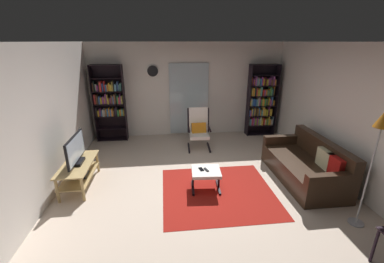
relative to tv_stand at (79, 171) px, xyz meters
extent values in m
plane|color=beige|center=(2.31, -0.24, -0.31)|extent=(7.02, 7.02, 0.00)
cube|color=silver|center=(2.31, 2.66, 0.99)|extent=(5.60, 0.06, 2.60)
cube|color=silver|center=(-0.39, -0.24, 0.99)|extent=(0.06, 6.00, 2.60)
cube|color=silver|center=(5.01, -0.24, 0.99)|extent=(0.06, 6.00, 2.60)
cube|color=silver|center=(2.35, 2.59, 0.74)|extent=(1.10, 0.01, 2.00)
cube|color=maroon|center=(2.57, -0.51, -0.31)|extent=(2.01, 1.88, 0.01)
cube|color=tan|center=(0.00, 0.01, 0.15)|extent=(0.51, 1.16, 0.02)
cube|color=tan|center=(0.00, 0.01, -0.10)|extent=(0.47, 1.10, 0.02)
cylinder|color=tan|center=(0.21, -0.52, -0.09)|extent=(0.05, 0.05, 0.45)
cylinder|color=tan|center=(0.21, 0.54, -0.09)|extent=(0.05, 0.05, 0.45)
cylinder|color=tan|center=(-0.21, -0.52, -0.09)|extent=(0.05, 0.05, 0.45)
cylinder|color=tan|center=(-0.21, 0.54, -0.09)|extent=(0.05, 0.05, 0.45)
cube|color=black|center=(0.00, -0.04, -0.05)|extent=(0.31, 0.28, 0.07)
cube|color=black|center=(0.00, 0.01, 0.19)|extent=(0.20, 0.32, 0.05)
cube|color=black|center=(0.00, 0.01, 0.45)|extent=(0.04, 0.89, 0.48)
cube|color=silver|center=(0.02, 0.01, 0.45)|extent=(0.01, 0.84, 0.43)
cube|color=black|center=(-0.21, 2.40, 0.71)|extent=(0.02, 0.30, 2.05)
cube|color=black|center=(0.58, 2.40, 0.71)|extent=(0.02, 0.30, 2.05)
cube|color=black|center=(0.19, 2.54, 0.71)|extent=(0.81, 0.02, 2.05)
cube|color=black|center=(0.19, 2.40, -0.30)|extent=(0.78, 0.28, 0.02)
cube|color=black|center=(0.19, 2.40, 0.03)|extent=(0.78, 0.28, 0.02)
cube|color=black|center=(0.19, 2.40, 0.37)|extent=(0.78, 0.28, 0.02)
cube|color=black|center=(0.19, 2.40, 0.71)|extent=(0.78, 0.28, 0.02)
cube|color=black|center=(0.19, 2.40, 1.05)|extent=(0.78, 0.28, 0.02)
cube|color=black|center=(0.19, 2.40, 1.39)|extent=(0.78, 0.28, 0.02)
cube|color=black|center=(0.19, 2.40, 1.72)|extent=(0.78, 0.28, 0.02)
cube|color=#282128|center=(-0.17, 2.40, 0.50)|extent=(0.03, 0.18, 0.25)
cube|color=gold|center=(-0.13, 2.41, 0.46)|extent=(0.03, 0.16, 0.16)
cube|color=#963C82|center=(-0.08, 2.41, 0.48)|extent=(0.04, 0.10, 0.21)
cube|color=#2F61B1|center=(-0.04, 2.41, 0.46)|extent=(0.03, 0.17, 0.16)
cube|color=beige|center=(0.00, 2.40, 0.47)|extent=(0.04, 0.19, 0.19)
cube|color=beige|center=(0.04, 2.41, 0.46)|extent=(0.02, 0.20, 0.17)
cube|color=orange|center=(0.08, 2.42, 0.48)|extent=(0.04, 0.11, 0.20)
cube|color=#316AAB|center=(0.12, 2.38, 0.48)|extent=(0.04, 0.16, 0.21)
cube|color=orange|center=(0.16, 2.39, 0.49)|extent=(0.03, 0.13, 0.23)
cube|color=#3F65B4|center=(0.20, 2.41, 0.47)|extent=(0.04, 0.20, 0.19)
cube|color=orange|center=(0.24, 2.41, 0.48)|extent=(0.03, 0.22, 0.21)
cube|color=brown|center=(0.28, 2.39, 0.46)|extent=(0.03, 0.20, 0.16)
cube|color=#241E30|center=(0.32, 2.39, 0.48)|extent=(0.04, 0.11, 0.21)
cube|color=black|center=(0.36, 2.40, 0.50)|extent=(0.03, 0.15, 0.25)
cube|color=#2F843B|center=(0.40, 2.38, 0.46)|extent=(0.04, 0.18, 0.17)
cube|color=orange|center=(0.45, 2.41, 0.47)|extent=(0.04, 0.17, 0.18)
cube|color=#569DA4|center=(0.49, 2.41, 0.47)|extent=(0.04, 0.14, 0.18)
cube|color=olive|center=(0.54, 2.40, 0.47)|extent=(0.02, 0.17, 0.18)
cube|color=red|center=(-0.17, 2.42, 0.85)|extent=(0.04, 0.20, 0.26)
cube|color=brown|center=(-0.12, 2.41, 0.84)|extent=(0.03, 0.19, 0.25)
cube|color=#26292A|center=(-0.09, 2.41, 0.80)|extent=(0.03, 0.21, 0.16)
cube|color=#3A5EA9|center=(-0.06, 2.40, 0.82)|extent=(0.03, 0.20, 0.20)
cube|color=gold|center=(-0.01, 2.38, 0.80)|extent=(0.04, 0.12, 0.17)
cube|color=#9C3B96|center=(0.04, 2.42, 0.82)|extent=(0.04, 0.17, 0.19)
cube|color=gold|center=(0.07, 2.40, 0.81)|extent=(0.03, 0.10, 0.17)
cube|color=#8F3A92|center=(0.11, 2.41, 0.85)|extent=(0.03, 0.15, 0.27)
cube|color=#AA883D|center=(0.15, 2.39, 0.85)|extent=(0.03, 0.13, 0.25)
cube|color=gold|center=(0.18, 2.39, 0.80)|extent=(0.02, 0.23, 0.15)
cube|color=#994786|center=(0.22, 2.40, 0.80)|extent=(0.03, 0.11, 0.16)
cube|color=brown|center=(0.27, 2.38, 0.84)|extent=(0.04, 0.11, 0.23)
cube|color=#3E63AA|center=(0.31, 2.39, 0.82)|extent=(0.02, 0.23, 0.21)
cube|color=brown|center=(0.34, 2.38, 0.85)|extent=(0.04, 0.17, 0.25)
cube|color=black|center=(0.38, 2.41, 0.85)|extent=(0.02, 0.13, 0.26)
cube|color=#2B8C41|center=(0.42, 2.39, 0.83)|extent=(0.03, 0.17, 0.22)
cube|color=red|center=(0.45, 2.38, 0.81)|extent=(0.03, 0.20, 0.18)
cube|color=#964592|center=(0.49, 2.38, 0.85)|extent=(0.02, 0.22, 0.26)
cube|color=olive|center=(0.53, 2.38, 0.82)|extent=(0.04, 0.19, 0.21)
cube|color=brown|center=(-0.18, 2.39, 1.17)|extent=(0.02, 0.14, 0.22)
cube|color=black|center=(-0.15, 2.40, 1.19)|extent=(0.02, 0.20, 0.26)
cube|color=beige|center=(-0.11, 2.42, 1.15)|extent=(0.04, 0.14, 0.18)
cube|color=#98338C|center=(-0.06, 2.41, 1.14)|extent=(0.03, 0.20, 0.16)
cube|color=black|center=(-0.02, 2.40, 1.18)|extent=(0.03, 0.17, 0.24)
cube|color=red|center=(0.02, 2.38, 1.19)|extent=(0.04, 0.24, 0.26)
cube|color=#3054A3|center=(0.07, 2.40, 1.16)|extent=(0.03, 0.18, 0.20)
cube|color=red|center=(0.11, 2.39, 1.19)|extent=(0.02, 0.13, 0.26)
cube|color=#2B5DA7|center=(0.15, 2.40, 1.15)|extent=(0.04, 0.18, 0.17)
cube|color=orange|center=(0.19, 2.39, 1.14)|extent=(0.02, 0.19, 0.16)
cube|color=gold|center=(0.23, 2.38, 1.17)|extent=(0.04, 0.12, 0.21)
cube|color=gold|center=(0.28, 2.40, 1.15)|extent=(0.04, 0.20, 0.17)
cube|color=#A7963C|center=(0.32, 2.39, 1.19)|extent=(0.03, 0.20, 0.25)
cube|color=black|center=(0.36, 2.39, 1.19)|extent=(0.03, 0.15, 0.25)
cube|color=teal|center=(0.39, 2.38, 1.15)|extent=(0.04, 0.20, 0.18)
cube|color=#3F5EA2|center=(0.44, 2.42, 1.18)|extent=(0.03, 0.13, 0.24)
cube|color=teal|center=(0.48, 2.39, 1.14)|extent=(0.02, 0.18, 0.16)
cube|color=#579C98|center=(0.52, 2.39, 1.16)|extent=(0.03, 0.15, 0.20)
cube|color=black|center=(4.02, 2.37, 0.70)|extent=(0.02, 0.30, 2.02)
cube|color=black|center=(4.82, 2.37, 0.70)|extent=(0.02, 0.30, 2.02)
cube|color=black|center=(4.42, 2.51, 0.70)|extent=(0.81, 0.02, 2.02)
cube|color=black|center=(4.42, 2.37, -0.30)|extent=(0.78, 0.28, 0.02)
cube|color=black|center=(4.42, 2.37, -0.02)|extent=(0.78, 0.28, 0.02)
cube|color=black|center=(4.42, 2.37, 0.26)|extent=(0.78, 0.28, 0.02)
cube|color=black|center=(4.42, 2.37, 0.55)|extent=(0.78, 0.28, 0.02)
cube|color=black|center=(4.42, 2.37, 0.84)|extent=(0.78, 0.28, 0.02)
cube|color=black|center=(4.42, 2.37, 1.13)|extent=(0.78, 0.28, 0.02)
cube|color=black|center=(4.42, 2.37, 1.42)|extent=(0.78, 0.28, 0.02)
cube|color=black|center=(4.42, 2.37, 1.69)|extent=(0.78, 0.28, 0.02)
cube|color=beige|center=(4.06, 2.35, 0.11)|extent=(0.04, 0.10, 0.24)
cube|color=teal|center=(4.11, 2.37, 0.08)|extent=(0.04, 0.18, 0.19)
cube|color=#BF2637|center=(4.16, 2.37, 0.09)|extent=(0.04, 0.14, 0.21)
cube|color=#993C84|center=(4.20, 2.36, 0.10)|extent=(0.04, 0.18, 0.23)
cube|color=#3F8E44|center=(4.24, 2.35, 0.08)|extent=(0.03, 0.10, 0.19)
cube|color=#A89531|center=(4.28, 2.38, 0.09)|extent=(0.03, 0.17, 0.22)
cube|color=#9D3297|center=(4.32, 2.37, 0.10)|extent=(0.02, 0.16, 0.23)
cube|color=#A88D37|center=(4.35, 2.38, 0.08)|extent=(0.03, 0.18, 0.20)
cube|color=#5D9F8D|center=(4.38, 2.37, 0.08)|extent=(0.02, 0.18, 0.19)
cube|color=beige|center=(4.42, 2.38, 0.11)|extent=(0.03, 0.19, 0.24)
cube|color=gold|center=(4.45, 2.36, 0.06)|extent=(0.02, 0.24, 0.16)
cube|color=orange|center=(4.48, 2.38, 0.09)|extent=(0.03, 0.16, 0.21)
cube|color=red|center=(4.52, 2.37, 0.09)|extent=(0.02, 0.19, 0.21)
cube|color=#BBB29B|center=(4.56, 2.37, 0.06)|extent=(0.03, 0.18, 0.16)
cube|color=#A1952B|center=(4.59, 2.38, 0.08)|extent=(0.03, 0.18, 0.19)
cube|color=#448443|center=(4.62, 2.37, 0.07)|extent=(0.02, 0.19, 0.16)
cube|color=gold|center=(4.65, 2.37, 0.11)|extent=(0.03, 0.22, 0.25)
cube|color=orange|center=(4.69, 2.36, 0.06)|extent=(0.04, 0.19, 0.15)
cube|color=#BAB5B2|center=(4.74, 2.37, 0.07)|extent=(0.04, 0.21, 0.16)
cube|color=teal|center=(4.78, 2.37, 0.11)|extent=(0.02, 0.16, 0.25)
cube|color=#3B63B9|center=(4.06, 2.35, 0.37)|extent=(0.02, 0.22, 0.19)
cube|color=#973483|center=(4.09, 2.37, 0.36)|extent=(0.03, 0.22, 0.17)
cube|color=gold|center=(4.13, 2.36, 0.38)|extent=(0.02, 0.20, 0.22)
cube|color=#315AA4|center=(4.17, 2.39, 0.38)|extent=(0.03, 0.16, 0.22)
cube|color=#A8883C|center=(4.21, 2.38, 0.39)|extent=(0.03, 0.19, 0.23)
cube|color=#25252C|center=(4.25, 2.37, 0.39)|extent=(0.03, 0.11, 0.24)
cube|color=brown|center=(4.30, 2.37, 0.38)|extent=(0.04, 0.22, 0.22)
cube|color=#2F62AA|center=(4.35, 2.37, 0.39)|extent=(0.03, 0.17, 0.24)
cube|color=gold|center=(4.39, 2.37, 0.36)|extent=(0.03, 0.17, 0.17)
cube|color=teal|center=(4.43, 2.36, 0.35)|extent=(0.03, 0.20, 0.16)
cube|color=gold|center=(4.47, 2.35, 0.40)|extent=(0.04, 0.16, 0.25)
cube|color=gold|center=(4.51, 2.37, 0.37)|extent=(0.04, 0.24, 0.19)
cube|color=#A3A026|center=(4.56, 2.35, 0.36)|extent=(0.04, 0.24, 0.18)
cube|color=brown|center=(4.61, 2.37, 0.35)|extent=(0.03, 0.13, 0.16)
cube|color=#9C4390|center=(4.65, 2.38, 0.39)|extent=(0.02, 0.14, 0.24)
cube|color=gold|center=(4.68, 2.35, 0.37)|extent=(0.04, 0.22, 0.19)
cube|color=brown|center=(4.73, 2.38, 0.36)|extent=(0.04, 0.13, 0.19)
cube|color=gold|center=(4.06, 2.38, 0.64)|extent=(0.03, 0.21, 0.16)
cube|color=beige|center=(4.09, 2.38, 0.67)|extent=(0.03, 0.17, 0.21)
cube|color=teal|center=(4.13, 2.36, 0.66)|extent=(0.02, 0.14, 0.19)
cube|color=#2A58B2|center=(4.17, 2.37, 0.66)|extent=(0.04, 0.19, 0.20)
cube|color=#2859B0|center=(4.21, 2.35, 0.66)|extent=(0.02, 0.17, 0.20)
cube|color=#5A9B98|center=(4.25, 2.37, 0.66)|extent=(0.04, 0.21, 0.19)
cube|color=beige|center=(4.29, 2.36, 0.68)|extent=(0.03, 0.19, 0.25)
cube|color=#9F3087|center=(4.34, 2.37, 0.69)|extent=(0.04, 0.12, 0.26)
cube|color=#3D8447|center=(4.39, 2.37, 0.65)|extent=(0.04, 0.15, 0.17)
cube|color=gold|center=(4.42, 2.35, 0.68)|extent=(0.02, 0.16, 0.24)
cube|color=orange|center=(4.45, 2.36, 0.66)|extent=(0.02, 0.19, 0.19)
cube|color=#2B8D40|center=(4.49, 2.37, 0.66)|extent=(0.04, 0.22, 0.21)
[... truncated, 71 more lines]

